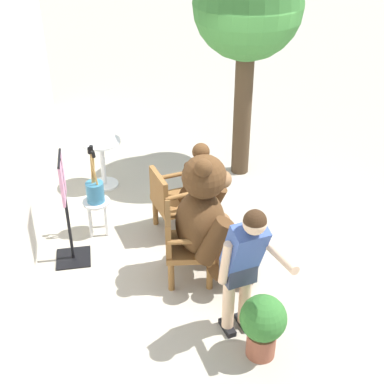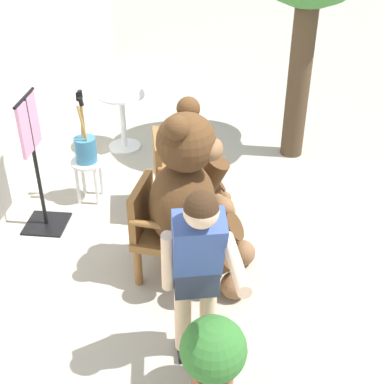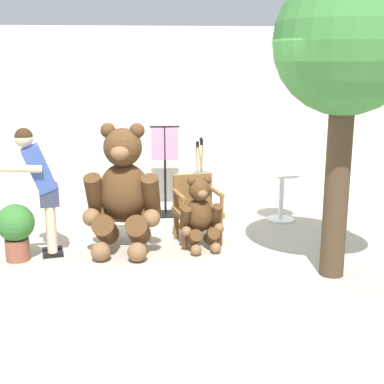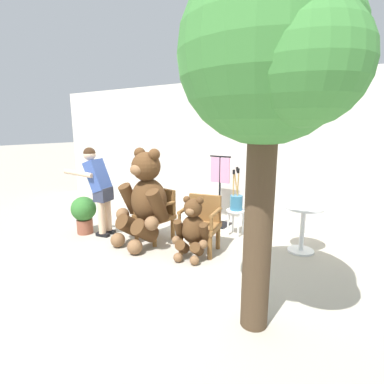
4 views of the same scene
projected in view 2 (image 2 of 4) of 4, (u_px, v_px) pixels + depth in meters
The scene contains 11 objects.
ground_plane at pixel (237, 242), 5.09m from camera, with size 60.00×60.00×0.00m, color #A8A091.
wooden_chair_left at pixel (161, 227), 4.52m from camera, with size 0.62×0.59×0.86m.
wooden_chair_right at pixel (175, 173), 5.27m from camera, with size 0.66×0.63×0.86m.
teddy_bear_large at pixel (192, 199), 4.32m from camera, with size 0.96×0.94×1.57m.
teddy_bear_small at pixel (204, 174), 5.27m from camera, with size 0.57×0.57×0.92m.
person_visitor at pixel (198, 264), 3.42m from camera, with size 0.72×0.59×1.55m.
white_stool at pixel (88, 170), 5.53m from camera, with size 0.34×0.34×0.46m.
brush_bucket at pixel (85, 147), 5.38m from camera, with size 0.22×0.22×0.77m.
round_side_table at pixel (122, 115), 6.45m from camera, with size 0.56×0.56×0.72m.
potted_plant at pixel (213, 356), 3.45m from camera, with size 0.44×0.44×0.68m.
clothing_display_stand at pixel (35, 162), 4.93m from camera, with size 0.44×0.40×1.36m.
Camera 2 is at (-4.04, 0.02, 3.16)m, focal length 50.00 mm.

